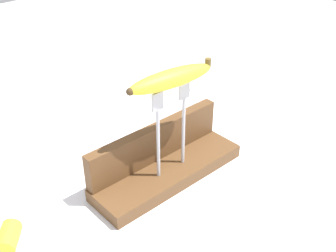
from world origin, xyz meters
The scene contains 7 objects.
ground_plane centered at (0.00, 0.00, 0.00)m, with size 3.00×3.00×0.00m, color silver.
wooden_board centered at (0.00, 0.00, 0.01)m, with size 0.34×0.11×0.03m, color brown.
board_backstop centered at (0.00, 0.04, 0.07)m, with size 0.34×0.02×0.08m, color brown.
fork_stand_center centered at (0.00, -0.01, 0.14)m, with size 0.09×0.01×0.19m.
banana_raised_center centered at (0.00, -0.01, 0.24)m, with size 0.19×0.06×0.04m.
fork_fallen_near centered at (0.36, 0.22, 0.00)m, with size 0.11×0.14×0.01m.
banana_chunk_near centered at (-0.33, 0.05, 0.02)m, with size 0.06×0.07×0.04m.
Camera 1 is at (-0.48, -0.53, 0.57)m, focal length 45.43 mm.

